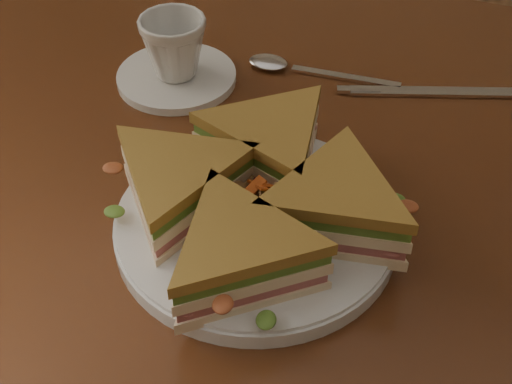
% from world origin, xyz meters
% --- Properties ---
extents(table, '(1.20, 0.80, 0.75)m').
position_xyz_m(table, '(0.00, 0.00, 0.65)').
color(table, '#3A1B0D').
rests_on(table, ground).
extents(plate, '(0.26, 0.26, 0.02)m').
position_xyz_m(plate, '(-0.04, -0.12, 0.76)').
color(plate, silver).
rests_on(plate, table).
extents(sandwich_wedges, '(0.32, 0.32, 0.06)m').
position_xyz_m(sandwich_wedges, '(-0.04, -0.12, 0.80)').
color(sandwich_wedges, '#FFE6BC').
rests_on(sandwich_wedges, plate).
extents(crisps_mound, '(0.09, 0.09, 0.05)m').
position_xyz_m(crisps_mound, '(-0.04, -0.12, 0.79)').
color(crisps_mound, '#C14C18').
rests_on(crisps_mound, plate).
extents(spoon, '(0.18, 0.03, 0.01)m').
position_xyz_m(spoon, '(-0.09, 0.15, 0.75)').
color(spoon, silver).
rests_on(spoon, table).
extents(knife, '(0.21, 0.08, 0.00)m').
position_xyz_m(knife, '(0.07, 0.16, 0.75)').
color(knife, silver).
rests_on(knife, table).
extents(saucer, '(0.14, 0.14, 0.01)m').
position_xyz_m(saucer, '(-0.21, 0.08, 0.76)').
color(saucer, silver).
rests_on(saucer, table).
extents(coffee_cup, '(0.10, 0.10, 0.07)m').
position_xyz_m(coffee_cup, '(-0.21, 0.08, 0.80)').
color(coffee_cup, silver).
rests_on(coffee_cup, saucer).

